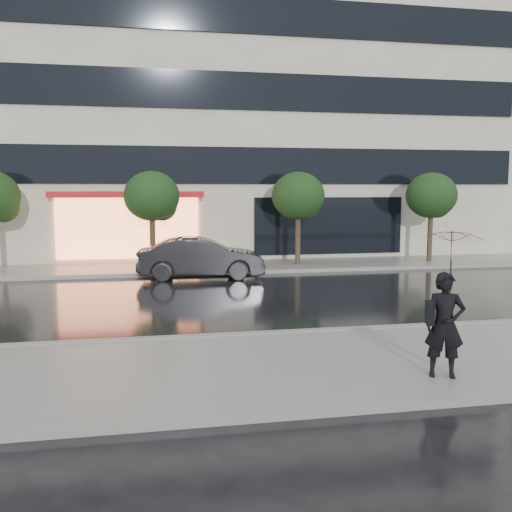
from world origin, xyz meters
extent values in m
plane|color=black|center=(0.00, 0.00, 0.00)|extent=(120.00, 120.00, 0.00)
cube|color=slate|center=(0.00, -3.25, 0.06)|extent=(60.00, 4.50, 0.12)
cube|color=slate|center=(0.00, 10.25, 0.06)|extent=(60.00, 3.50, 0.12)
cube|color=gray|center=(0.00, -1.00, 0.07)|extent=(60.00, 0.25, 0.14)
cube|color=gray|center=(0.00, 8.50, 0.07)|extent=(60.00, 0.25, 0.14)
cube|color=beige|center=(0.00, 18.00, 9.00)|extent=(30.00, 12.00, 18.00)
cube|color=black|center=(0.00, 11.94, 4.30)|extent=(28.00, 0.12, 1.60)
cube|color=black|center=(0.00, 11.94, 7.50)|extent=(28.00, 0.12, 1.60)
cube|color=black|center=(0.00, 11.94, 10.70)|extent=(28.00, 0.12, 1.60)
cube|color=#FF8C59|center=(-4.00, 11.92, 1.60)|extent=(6.00, 0.10, 2.60)
cube|color=#A6191B|center=(-4.00, 11.59, 3.05)|extent=(6.40, 0.70, 0.25)
cube|color=black|center=(5.00, 11.94, 1.60)|extent=(7.00, 0.10, 2.60)
sphere|color=black|center=(-8.60, 10.20, 2.60)|extent=(1.20, 1.20, 1.20)
cylinder|color=#33261C|center=(-3.00, 10.00, 1.10)|extent=(0.22, 0.22, 2.20)
ellipsoid|color=black|center=(-3.00, 10.00, 3.00)|extent=(2.20, 2.20, 1.98)
sphere|color=black|center=(-2.60, 10.20, 2.60)|extent=(1.20, 1.20, 1.20)
cylinder|color=#33261C|center=(3.00, 10.00, 1.10)|extent=(0.22, 0.22, 2.20)
ellipsoid|color=black|center=(3.00, 10.00, 3.00)|extent=(2.20, 2.20, 1.98)
sphere|color=black|center=(3.40, 10.20, 2.60)|extent=(1.20, 1.20, 1.20)
cylinder|color=#33261C|center=(9.00, 10.00, 1.10)|extent=(0.22, 0.22, 2.20)
ellipsoid|color=black|center=(9.00, 10.00, 3.00)|extent=(2.20, 2.20, 1.98)
sphere|color=black|center=(9.40, 10.20, 2.60)|extent=(1.20, 1.20, 1.20)
imported|color=black|center=(-1.28, 7.74, 0.76)|extent=(4.72, 1.99, 1.51)
imported|color=black|center=(1.66, -4.46, 1.01)|extent=(0.76, 0.62, 1.78)
imported|color=#370A0D|center=(1.71, -4.48, 2.18)|extent=(1.27, 1.28, 0.91)
cylinder|color=black|center=(1.71, -4.48, 1.67)|extent=(0.02, 0.02, 0.89)
cube|color=black|center=(1.39, -4.42, 1.23)|extent=(0.22, 0.35, 0.38)
camera|label=1|loc=(-3.24, -13.05, 3.29)|focal=40.00mm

